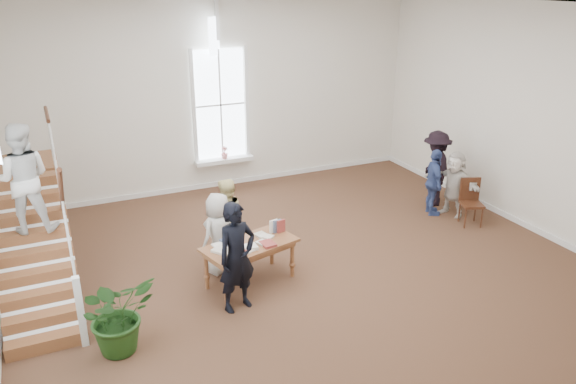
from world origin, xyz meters
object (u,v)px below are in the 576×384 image
elderly_woman (219,233)px  floor_plant (118,314)px  police_officer (237,257)px  side_chair (471,199)px  library_table (249,248)px  person_yellow (226,219)px  woman_cluster_b (436,168)px  woman_cluster_c (454,184)px  woman_cluster_a (434,182)px

elderly_woman → floor_plant: elderly_woman is taller
elderly_woman → floor_plant: (-1.97, -1.57, -0.16)m
police_officer → side_chair: police_officer is taller
library_table → person_yellow: size_ratio=1.13×
library_table → side_chair: bearing=-10.2°
floor_plant → elderly_woman: bearing=38.6°
police_officer → person_yellow: police_officer is taller
woman_cluster_b → floor_plant: size_ratio=1.51×
person_yellow → woman_cluster_b: woman_cluster_b is taller
woman_cluster_b → woman_cluster_c: bearing=22.7°
elderly_woman → woman_cluster_b: bearing=161.3°
police_officer → woman_cluster_c: police_officer is taller
side_chair → woman_cluster_c: bearing=113.2°
library_table → floor_plant: bearing=-172.1°
police_officer → side_chair: 5.67m
elderly_woman → woman_cluster_c: size_ratio=1.02×
police_officer → library_table: bearing=41.9°
side_chair → woman_cluster_a: bearing=139.9°
library_table → woman_cluster_c: 5.18m
woman_cluster_b → police_officer: bearing=-45.4°
woman_cluster_a → woman_cluster_b: bearing=-19.1°
person_yellow → woman_cluster_b: 5.15m
elderly_woman → side_chair: elderly_woman is taller
library_table → elderly_woman: size_ratio=1.17×
person_yellow → woman_cluster_b: bearing=158.5°
police_officer → woman_cluster_b: police_officer is taller
elderly_woman → person_yellow: size_ratio=0.97×
woman_cluster_c → floor_plant: woman_cluster_c is taller
police_officer → woman_cluster_a: size_ratio=1.21×
library_table → elderly_woman: (-0.33, 0.61, 0.08)m
woman_cluster_c → person_yellow: bearing=-110.7°
woman_cluster_c → floor_plant: size_ratio=1.26×
woman_cluster_b → side_chair: bearing=24.1°
library_table → floor_plant: 2.50m
woman_cluster_b → person_yellow: bearing=-62.0°
library_table → woman_cluster_c: bearing=-4.4°
woman_cluster_a → woman_cluster_c: bearing=-95.8°
library_table → elderly_woman: bearing=103.5°
police_officer → woman_cluster_c: bearing=1.6°
woman_cluster_c → floor_plant: (-7.40, -1.90, -0.15)m
library_table → woman_cluster_b: woman_cluster_b is taller
person_yellow → library_table: bearing=64.7°
library_table → police_officer: bearing=-138.6°
woman_cluster_a → woman_cluster_b: size_ratio=0.86×
police_officer → floor_plant: bearing=175.5°
elderly_woman → woman_cluster_c: bearing=154.6°
floor_plant → side_chair: (7.43, 1.37, -0.02)m
woman_cluster_c → police_officer: bearing=-92.9°
woman_cluster_b → elderly_woman: bearing=-57.1°
library_table → police_officer: size_ratio=0.96×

